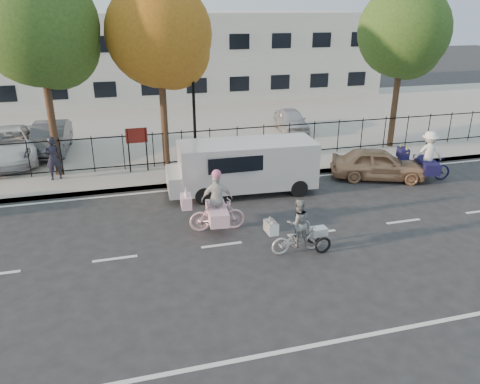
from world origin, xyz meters
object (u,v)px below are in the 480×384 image
object	(u,v)px
gold_sedan	(378,164)
lot_car_b	(9,145)
pedestrian	(53,158)
lot_car_c	(51,138)
lot_car_d	(291,120)
lamppost	(194,96)
white_van	(245,165)
unicorn_bike	(216,208)
zebra_trike	(298,232)
bull_bike	(426,161)

from	to	relation	value
gold_sedan	lot_car_b	bearing A→B (deg)	88.60
pedestrian	lot_car_c	world-z (taller)	pedestrian
lot_car_b	lot_car_d	distance (m)	13.73
lot_car_d	lamppost	bearing A→B (deg)	-136.17
gold_sedan	lot_car_d	size ratio (longest dim) A/B	1.06
white_van	lot_car_d	bearing A→B (deg)	61.19
white_van	lot_car_b	distance (m)	10.71
lot_car_b	lot_car_c	size ratio (longest dim) A/B	1.22
unicorn_bike	lot_car_b	distance (m)	11.34
lamppost	lot_car_d	world-z (taller)	lamppost
gold_sedan	pedestrian	bearing A→B (deg)	97.66
unicorn_bike	pedestrian	distance (m)	7.68
unicorn_bike	lot_car_d	xyz separation A→B (m)	(6.43, 10.33, 0.01)
lot_car_b	gold_sedan	bearing A→B (deg)	-28.44
zebra_trike	lot_car_c	size ratio (longest dim) A/B	0.45
white_van	lot_car_c	world-z (taller)	white_van
gold_sedan	lot_car_b	xyz separation A→B (m)	(-14.41, 5.94, 0.22)
unicorn_bike	gold_sedan	world-z (taller)	unicorn_bike
bull_bike	lamppost	bearing A→B (deg)	82.32
unicorn_bike	white_van	distance (m)	3.30
bull_bike	unicorn_bike	bearing A→B (deg)	119.08
unicorn_bike	bull_bike	xyz separation A→B (m)	(8.95, 2.22, 0.06)
gold_sedan	zebra_trike	bearing A→B (deg)	152.66
bull_bike	lot_car_b	xyz separation A→B (m)	(-16.16, 6.53, 0.06)
lamppost	bull_bike	world-z (taller)	lamppost
white_van	lot_car_d	size ratio (longest dim) A/B	1.58
lot_car_c	bull_bike	bearing A→B (deg)	-23.28
lot_car_d	white_van	bearing A→B (deg)	-115.37
pedestrian	lot_car_d	size ratio (longest dim) A/B	0.49
lamppost	white_van	xyz separation A→B (m)	(1.27, -3.00, -2.06)
bull_bike	lot_car_d	xyz separation A→B (m)	(-2.53, 8.12, -0.05)
lamppost	lot_car_d	distance (m)	7.88
zebra_trike	gold_sedan	bearing A→B (deg)	-51.12
gold_sedan	pedestrian	size ratio (longest dim) A/B	2.14
zebra_trike	lot_car_d	bearing A→B (deg)	-23.11
pedestrian	lot_car_c	size ratio (longest dim) A/B	0.42
pedestrian	lot_car_b	size ratio (longest dim) A/B	0.34
lamppost	gold_sedan	size ratio (longest dim) A/B	1.19
gold_sedan	white_van	bearing A→B (deg)	110.99
zebra_trike	gold_sedan	distance (m)	7.11
gold_sedan	lot_car_c	bearing A→B (deg)	83.02
unicorn_bike	gold_sedan	xyz separation A→B (m)	(7.20, 2.81, -0.11)
bull_bike	gold_sedan	bearing A→B (deg)	86.51
gold_sedan	lot_car_c	world-z (taller)	lot_car_c
white_van	lot_car_b	world-z (taller)	white_van
zebra_trike	bull_bike	world-z (taller)	bull_bike
white_van	lot_car_b	xyz separation A→B (m)	(-8.91, 5.94, -0.21)
gold_sedan	lot_car_d	distance (m)	7.57
gold_sedan	unicorn_bike	bearing A→B (deg)	132.29
white_van	bull_bike	bearing A→B (deg)	-1.36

